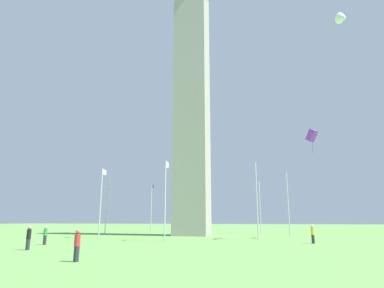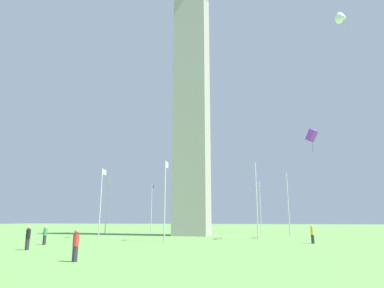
# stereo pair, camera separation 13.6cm
# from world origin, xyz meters

# --- Properties ---
(ground_plane) EXTENTS (260.00, 260.00, 0.00)m
(ground_plane) POSITION_xyz_m (0.00, 0.00, 0.00)
(ground_plane) COLOR #609347
(obelisk_monument) EXTENTS (4.88, 4.88, 44.33)m
(obelisk_monument) POSITION_xyz_m (0.00, 0.00, 22.17)
(obelisk_monument) COLOR #A8A399
(obelisk_monument) RESTS_ON ground
(flagpole_n) EXTENTS (1.12, 0.14, 8.60)m
(flagpole_n) POSITION_xyz_m (13.53, 0.00, 4.69)
(flagpole_n) COLOR silver
(flagpole_n) RESTS_ON ground
(flagpole_ne) EXTENTS (1.12, 0.14, 8.60)m
(flagpole_ne) POSITION_xyz_m (9.59, 9.53, 4.69)
(flagpole_ne) COLOR silver
(flagpole_ne) RESTS_ON ground
(flagpole_e) EXTENTS (1.12, 0.14, 8.60)m
(flagpole_e) POSITION_xyz_m (0.06, 13.48, 4.69)
(flagpole_e) COLOR silver
(flagpole_e) RESTS_ON ground
(flagpole_se) EXTENTS (1.12, 0.14, 8.60)m
(flagpole_se) POSITION_xyz_m (-9.47, 9.53, 4.69)
(flagpole_se) COLOR silver
(flagpole_se) RESTS_ON ground
(flagpole_s) EXTENTS (1.12, 0.14, 8.60)m
(flagpole_s) POSITION_xyz_m (-13.42, 0.00, 4.69)
(flagpole_s) COLOR silver
(flagpole_s) RESTS_ON ground
(flagpole_sw) EXTENTS (1.12, 0.14, 8.60)m
(flagpole_sw) POSITION_xyz_m (-9.47, -9.53, 4.69)
(flagpole_sw) COLOR silver
(flagpole_sw) RESTS_ON ground
(flagpole_w) EXTENTS (1.12, 0.14, 8.60)m
(flagpole_w) POSITION_xyz_m (0.06, -13.48, 4.69)
(flagpole_w) COLOR silver
(flagpole_w) RESTS_ON ground
(flagpole_nw) EXTENTS (1.12, 0.14, 8.60)m
(flagpole_nw) POSITION_xyz_m (9.59, -9.53, 4.69)
(flagpole_nw) COLOR silver
(flagpole_nw) RESTS_ON ground
(person_green_shirt) EXTENTS (0.32, 0.32, 1.64)m
(person_green_shirt) POSITION_xyz_m (-20.32, 9.20, 0.81)
(person_green_shirt) COLOR #2D2D38
(person_green_shirt) RESTS_ON ground
(person_black_shirt) EXTENTS (0.32, 0.32, 1.75)m
(person_black_shirt) POSITION_xyz_m (-25.32, 7.06, 0.87)
(person_black_shirt) COLOR #2D2D38
(person_black_shirt) RESTS_ON ground
(person_red_shirt) EXTENTS (0.32, 0.32, 1.69)m
(person_red_shirt) POSITION_xyz_m (-30.98, -0.36, 0.84)
(person_red_shirt) COLOR #2D2D38
(person_red_shirt) RESTS_ON ground
(person_yellow_shirt) EXTENTS (0.32, 0.32, 1.72)m
(person_yellow_shirt) POSITION_xyz_m (-13.45, -14.73, 0.86)
(person_yellow_shirt) COLOR #2D2D38
(person_yellow_shirt) RESTS_ON ground
(kite_white_delta) EXTENTS (2.19, 2.08, 2.81)m
(kite_white_delta) POSITION_xyz_m (-8.29, -20.87, 26.47)
(kite_white_delta) COLOR white
(kite_purple_box) EXTENTS (1.54, 1.58, 3.01)m
(kite_purple_box) POSITION_xyz_m (-5.88, -16.43, 12.37)
(kite_purple_box) COLOR purple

